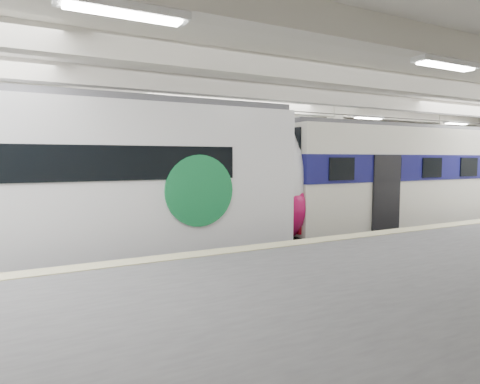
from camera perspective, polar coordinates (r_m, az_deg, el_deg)
station_hall at (r=11.75m, az=9.74°, el=5.22°), size 36.00×24.00×5.75m
modern_emu at (r=11.23m, az=-20.31°, el=0.30°), size 14.79×3.05×4.72m
older_rer at (r=17.72m, az=23.77°, el=1.68°), size 13.32×2.94×4.40m
far_train at (r=16.77m, az=-19.95°, el=2.22°), size 15.27×3.55×4.80m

